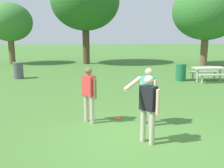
% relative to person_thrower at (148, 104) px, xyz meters
% --- Properties ---
extents(ground_plane, '(120.00, 120.00, 0.00)m').
position_rel_person_thrower_xyz_m(ground_plane, '(-0.15, 0.28, -0.96)').
color(ground_plane, '#447530').
extents(person_thrower, '(0.84, 0.47, 1.64)m').
position_rel_person_thrower_xyz_m(person_thrower, '(0.00, 0.00, 0.00)').
color(person_thrower, '#B7AD93').
rests_on(person_thrower, ground).
extents(person_catcher, '(0.45, 0.47, 1.64)m').
position_rel_person_thrower_xyz_m(person_catcher, '(-1.42, 1.54, -0.02)').
color(person_catcher, '#B7AD93').
rests_on(person_catcher, ground).
extents(person_bystander, '(0.40, 0.52, 1.64)m').
position_rel_person_thrower_xyz_m(person_bystander, '(0.26, 1.24, -0.02)').
color(person_bystander, gray).
rests_on(person_bystander, ground).
extents(frisbee, '(0.25, 0.25, 0.03)m').
position_rel_person_thrower_xyz_m(frisbee, '(-0.55, 1.83, -0.95)').
color(frisbee, '#E04733').
rests_on(frisbee, ground).
extents(picnic_table_near, '(1.78, 1.52, 0.77)m').
position_rel_person_thrower_xyz_m(picnic_table_near, '(5.00, 7.80, -0.40)').
color(picnic_table_near, beige).
rests_on(picnic_table_near, ground).
extents(trash_can_beside_table, '(0.59, 0.59, 0.96)m').
position_rel_person_thrower_xyz_m(trash_can_beside_table, '(3.49, 8.03, -0.48)').
color(trash_can_beside_table, '#1E663D').
rests_on(trash_can_beside_table, ground).
extents(trash_can_further_along, '(0.59, 0.59, 0.96)m').
position_rel_person_thrower_xyz_m(trash_can_further_along, '(-5.79, 9.28, -0.48)').
color(trash_can_further_along, '#515156').
rests_on(trash_can_further_along, ground).
extents(tree_tall_left, '(3.83, 3.83, 5.21)m').
position_rel_person_thrower_xyz_m(tree_tall_left, '(-8.58, 16.81, 2.59)').
color(tree_tall_left, brown).
rests_on(tree_tall_left, ground).
extents(tree_broad_center, '(5.80, 5.80, 7.78)m').
position_rel_person_thrower_xyz_m(tree_broad_center, '(-2.12, 16.60, 4.33)').
color(tree_broad_center, '#4C3823').
rests_on(tree_broad_center, ground).
extents(tree_far_right, '(5.50, 5.50, 6.75)m').
position_rel_person_thrower_xyz_m(tree_far_right, '(7.70, 14.87, 3.44)').
color(tree_far_right, brown).
rests_on(tree_far_right, ground).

